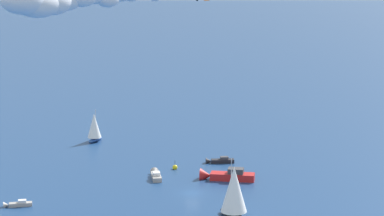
# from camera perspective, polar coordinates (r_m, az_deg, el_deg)

# --- Properties ---
(ground_plane) EXTENTS (2000.00, 2000.00, 0.00)m
(ground_plane) POSITION_cam_1_polar(r_m,az_deg,el_deg) (145.85, 0.00, -6.44)
(ground_plane) COLOR navy
(motorboat_near_centre) EXTENTS (5.75, 11.47, 3.22)m
(motorboat_near_centre) POSITION_cam_1_polar(r_m,az_deg,el_deg) (154.67, 2.50, -5.12)
(motorboat_near_centre) COLOR #B21E1E
(motorboat_near_centre) RESTS_ON ground_plane
(motorboat_far_port) EXTENTS (7.02, 1.99, 2.02)m
(motorboat_far_port) POSITION_cam_1_polar(r_m,az_deg,el_deg) (156.28, -2.75, -5.08)
(motorboat_far_port) COLOR #9E9993
(motorboat_far_port) RESTS_ON ground_plane
(motorboat_far_stbd) EXTENTS (1.79, 5.22, 1.49)m
(motorboat_far_stbd) POSITION_cam_1_polar(r_m,az_deg,el_deg) (141.54, -13.11, -7.09)
(motorboat_far_stbd) COLOR #9E9993
(motorboat_far_stbd) RESTS_ON ground_plane
(motorboat_inshore) EXTENTS (1.86, 6.30, 1.81)m
(motorboat_inshore) POSITION_cam_1_polar(r_m,az_deg,el_deg) (167.75, 2.03, -4.00)
(motorboat_inshore) COLOR black
(motorboat_inshore) RESTS_ON ground_plane
(sailboat_offshore) EXTENTS (6.29, 4.63, 7.98)m
(sailboat_offshore) POSITION_cam_1_polar(r_m,az_deg,el_deg) (188.83, -7.39, -1.45)
(sailboat_offshore) COLOR #23478C
(sailboat_offshore) RESTS_ON ground_plane
(sailboat_trailing) EXTENTS (8.47, 5.68, 10.53)m
(sailboat_trailing) POSITION_cam_1_polar(r_m,az_deg,el_deg) (130.09, 3.18, -6.37)
(sailboat_trailing) COLOR black
(sailboat_trailing) RESTS_ON ground_plane
(marker_buoy) EXTENTS (1.10, 1.10, 2.10)m
(marker_buoy) POSITION_cam_1_polar(r_m,az_deg,el_deg) (162.63, -1.29, -4.50)
(marker_buoy) COLOR yellow
(marker_buoy) RESTS_ON ground_plane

